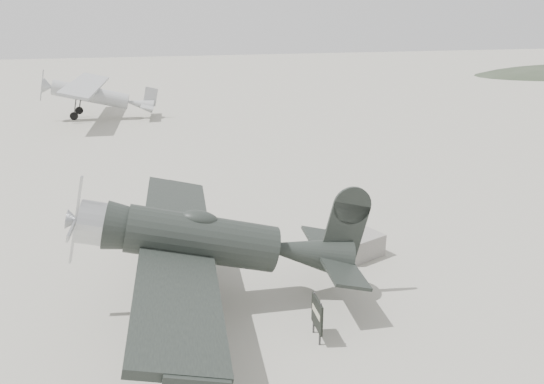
# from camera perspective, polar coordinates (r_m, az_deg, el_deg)

# --- Properties ---
(ground) EXTENTS (160.00, 160.00, 0.00)m
(ground) POSITION_cam_1_polar(r_m,az_deg,el_deg) (18.78, -2.20, -5.38)
(ground) COLOR gray
(ground) RESTS_ON ground
(lowwing_monoplane) EXTENTS (7.84, 10.95, 3.53)m
(lowwing_monoplane) POSITION_cam_1_polar(r_m,az_deg,el_deg) (14.33, -6.03, -5.35)
(lowwing_monoplane) COLOR black
(lowwing_monoplane) RESTS_ON ground
(highwing_monoplane) EXTENTS (8.10, 11.41, 3.23)m
(highwing_monoplane) POSITION_cam_1_polar(r_m,az_deg,el_deg) (41.57, -18.48, 10.16)
(highwing_monoplane) COLOR gray
(highwing_monoplane) RESTS_ON ground
(equipment_block) EXTENTS (1.72, 1.41, 0.74)m
(equipment_block) POSITION_cam_1_polar(r_m,az_deg,el_deg) (17.81, 9.45, -5.75)
(equipment_block) COLOR slate
(equipment_block) RESTS_ON ground
(sign_board) EXTENTS (0.08, 0.80, 1.15)m
(sign_board) POSITION_cam_1_polar(r_m,az_deg,el_deg) (13.36, 4.88, -12.99)
(sign_board) COLOR #333333
(sign_board) RESTS_ON ground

